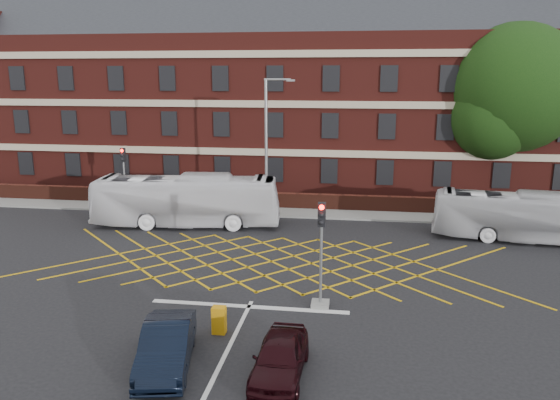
# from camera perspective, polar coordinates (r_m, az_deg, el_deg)

# --- Properties ---
(ground) EXTENTS (120.00, 120.00, 0.00)m
(ground) POSITION_cam_1_polar(r_m,az_deg,el_deg) (25.42, -1.66, -7.91)
(ground) COLOR black
(ground) RESTS_ON ground
(victorian_building) EXTENTS (51.00, 12.17, 20.40)m
(victorian_building) POSITION_cam_1_polar(r_m,az_deg,el_deg) (45.57, 3.53, 11.39)
(victorian_building) COLOR #551A15
(victorian_building) RESTS_ON ground
(boundary_wall) EXTENTS (56.00, 0.50, 1.10)m
(boundary_wall) POSITION_cam_1_polar(r_m,az_deg,el_deg) (37.60, 1.81, -0.13)
(boundary_wall) COLOR #461C12
(boundary_wall) RESTS_ON ground
(far_pavement) EXTENTS (60.00, 3.00, 0.12)m
(far_pavement) POSITION_cam_1_polar(r_m,az_deg,el_deg) (36.75, 1.62, -1.22)
(far_pavement) COLOR slate
(far_pavement) RESTS_ON ground
(box_junction_hatching) EXTENTS (8.22, 8.22, 0.02)m
(box_junction_hatching) POSITION_cam_1_polar(r_m,az_deg,el_deg) (27.27, -0.92, -6.42)
(box_junction_hatching) COLOR #CC990C
(box_junction_hatching) RESTS_ON ground
(stop_line) EXTENTS (8.00, 0.30, 0.02)m
(stop_line) POSITION_cam_1_polar(r_m,az_deg,el_deg) (22.24, -3.26, -11.06)
(stop_line) COLOR silver
(stop_line) RESTS_ON ground
(centre_line) EXTENTS (0.15, 14.00, 0.02)m
(centre_line) POSITION_cam_1_polar(r_m,az_deg,el_deg) (16.69, -8.06, -19.99)
(centre_line) COLOR silver
(centre_line) RESTS_ON ground
(bus_left) EXTENTS (11.54, 3.89, 3.15)m
(bus_left) POSITION_cam_1_polar(r_m,az_deg,el_deg) (33.73, -9.75, -0.05)
(bus_left) COLOR white
(bus_left) RESTS_ON ground
(bus_right) EXTENTS (10.03, 3.58, 2.73)m
(bus_right) POSITION_cam_1_polar(r_m,az_deg,el_deg) (33.15, 24.15, -1.61)
(bus_right) COLOR silver
(bus_right) RESTS_ON ground
(car_navy) EXTENTS (2.33, 4.48, 1.40)m
(car_navy) POSITION_cam_1_polar(r_m,az_deg,el_deg) (18.17, -11.77, -14.69)
(car_navy) COLOR black
(car_navy) RESTS_ON ground
(car_maroon) EXTENTS (1.59, 3.79, 1.28)m
(car_maroon) POSITION_cam_1_polar(r_m,az_deg,el_deg) (17.32, -0.01, -16.09)
(car_maroon) COLOR black
(car_maroon) RESTS_ON ground
(deciduous_tree) EXTENTS (8.97, 8.97, 12.63)m
(deciduous_tree) POSITION_cam_1_polar(r_m,az_deg,el_deg) (41.92, 23.17, 9.84)
(deciduous_tree) COLOR black
(deciduous_tree) RESTS_ON ground
(traffic_light_near) EXTENTS (0.70, 0.70, 4.27)m
(traffic_light_near) POSITION_cam_1_polar(r_m,az_deg,el_deg) (21.64, 4.29, -6.76)
(traffic_light_near) COLOR slate
(traffic_light_near) RESTS_ON ground
(traffic_light_far) EXTENTS (0.70, 0.70, 4.27)m
(traffic_light_far) POSITION_cam_1_polar(r_m,az_deg,el_deg) (38.47, -15.90, 1.53)
(traffic_light_far) COLOR slate
(traffic_light_far) RESTS_ON ground
(street_lamp) EXTENTS (2.25, 1.00, 8.84)m
(street_lamp) POSITION_cam_1_polar(r_m,az_deg,el_deg) (33.82, -1.33, 2.70)
(street_lamp) COLOR slate
(street_lamp) RESTS_ON ground
(direction_signs) EXTENTS (1.10, 0.16, 2.20)m
(direction_signs) POSITION_cam_1_polar(r_m,az_deg,el_deg) (39.26, -17.16, 1.09)
(direction_signs) COLOR gray
(direction_signs) RESTS_ON ground
(utility_cabinet) EXTENTS (0.48, 0.37, 1.00)m
(utility_cabinet) POSITION_cam_1_polar(r_m,az_deg,el_deg) (20.07, -6.39, -12.35)
(utility_cabinet) COLOR orange
(utility_cabinet) RESTS_ON ground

